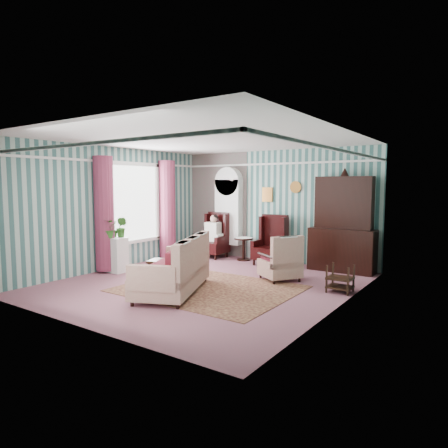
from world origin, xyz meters
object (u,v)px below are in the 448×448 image
Objects in this scene: seated_woman at (213,236)px; plant_stand at (115,255)px; round_side_table at (244,249)px; floral_armchair at (280,259)px; wingback_left at (213,235)px; nest_table at (340,278)px; wingback_right at (269,240)px; coffee_table at (170,270)px; sofa at (172,267)px; dresser_hutch at (343,221)px; bookcase at (228,217)px.

plant_stand is at bearing -106.22° from seated_woman.
floral_armchair reaches higher than round_side_table.
round_side_table is (0.90, 0.15, -0.33)m from wingback_left.
seated_woman is 4.37m from nest_table.
wingback_left is 1.75m from wingback_right.
round_side_table is at bearing 9.46° from seated_woman.
floral_armchair is 0.99× the size of coffee_table.
wingback_left is 1.00× the size of wingback_right.
sofa is at bearing -80.38° from round_side_table.
seated_woman is 1.31× the size of coffee_table.
round_side_table reaches higher than coffee_table.
wingback_right reaches higher than nest_table.
wingback_right is 1.39× the size of floral_armchair.
seated_woman is (0.00, 0.00, -0.04)m from wingback_left.
wingback_right is (-1.75, -0.27, -0.55)m from dresser_hutch.
wingback_right is at bearing -28.22° from sofa.
coffee_table is (-0.11, -2.78, -0.09)m from round_side_table.
bookcase is 4.15× the size of nest_table.
nest_table is at bearing -28.20° from round_side_table.
nest_table is (2.32, -1.55, -0.35)m from wingback_right.
floral_armchair reaches higher than coffee_table.
seated_woman reaches higher than round_side_table.
plant_stand is 1.61m from coffee_table.
wingback_left and wingback_right have the same top height.
wingback_right is at bearing 0.00° from seated_woman.
bookcase reaches higher than wingback_right.
plant_stand is at bearing -144.92° from dresser_hutch.
round_side_table is at bearing 9.46° from wingback_left.
bookcase is 1.90× the size of seated_woman.
seated_woman is at bearing 0.27° from sofa.
bookcase is 1.07m from round_side_table.
dresser_hutch is at bearing -2.11° from bookcase.
dresser_hutch reaches higher than plant_stand.
nest_table is at bearing -20.85° from wingback_left.
bookcase is 3.98m from sofa.
plant_stand is (-0.80, -2.75, -0.19)m from seated_woman.
wingback_right is 2.83m from coffee_table.
bookcase is 3.39m from plant_stand.
seated_woman is at bearing -170.54° from round_side_table.
wingback_left is at bearing -170.54° from round_side_table.
round_side_table is at bearing 169.99° from wingback_right.
wingback_left is 0.97m from round_side_table.
bookcase reaches higher than plant_stand.
seated_woman is 1.32× the size of floral_armchair.
dresser_hutch is 2.11m from nest_table.
coffee_table is at bearing -161.81° from nest_table.
seated_woman is at bearing -175.59° from dresser_hutch.
wingback_left reaches higher than coffee_table.
bookcase is 1.05× the size of sofa.
dresser_hutch is 1.86m from wingback_right.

